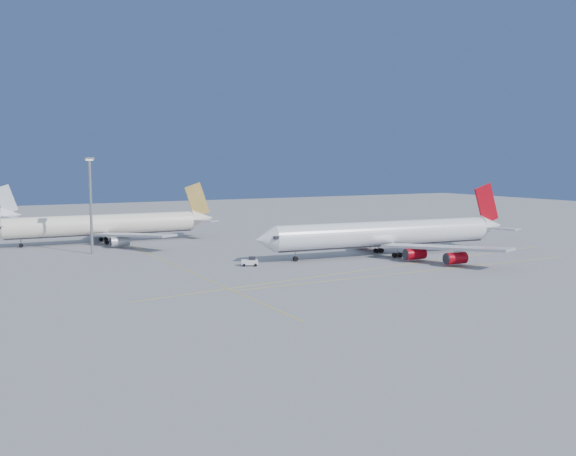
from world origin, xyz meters
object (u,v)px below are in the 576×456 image
object	(u,v)px
pushback_tug	(250,262)
light_mast	(91,197)
airliner_virgin	(390,234)
airliner_etihad	(107,225)

from	to	relation	value
pushback_tug	light_mast	distance (m)	47.99
light_mast	airliner_virgin	bearing A→B (deg)	-29.82
airliner_virgin	airliner_etihad	world-z (taller)	airliner_virgin
airliner_virgin	pushback_tug	size ratio (longest dim) A/B	17.40
airliner_etihad	pushback_tug	world-z (taller)	airliner_etihad
airliner_virgin	airliner_etihad	bearing A→B (deg)	138.97
pushback_tug	airliner_virgin	bearing A→B (deg)	21.02
light_mast	pushback_tug	bearing A→B (deg)	-52.88
airliner_etihad	light_mast	world-z (taller)	light_mast
airliner_etihad	pushback_tug	size ratio (longest dim) A/B	15.80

